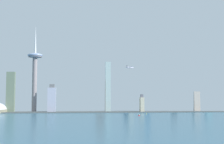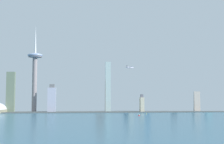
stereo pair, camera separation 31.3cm
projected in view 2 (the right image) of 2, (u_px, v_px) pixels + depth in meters
name	position (u px, v px, depth m)	size (l,w,h in m)	color
ground_plane	(146.00, 127.00, 496.73)	(6000.00, 6000.00, 0.00)	#396881
waterfront_pier	(113.00, 112.00, 965.30)	(959.89, 59.10, 2.95)	#515858
observation_tower	(35.00, 68.00, 977.53)	(47.45, 47.45, 281.74)	gray
skyscraper_0	(100.00, 95.00, 1035.02)	(27.64, 17.69, 118.99)	#7F695C
skyscraper_1	(131.00, 101.00, 1016.07)	(17.87, 15.49, 72.59)	#BABCAF
skyscraper_2	(208.00, 102.00, 1088.58)	(20.87, 20.02, 84.23)	#80AFB5
skyscraper_3	(108.00, 87.00, 994.86)	(17.22, 25.45, 162.39)	#A3B9B8
skyscraper_4	(48.00, 97.00, 1044.00)	(16.59, 25.06, 97.49)	gray
skyscraper_5	(127.00, 103.00, 1062.61)	(23.61, 20.49, 61.37)	slate
skyscraper_6	(196.00, 102.00, 1005.88)	(20.22, 22.48, 84.97)	#B9ABA0
skyscraper_8	(52.00, 99.00, 950.75)	(25.37, 18.56, 88.30)	#A9ABC2
skyscraper_9	(11.00, 92.00, 941.21)	(25.21, 15.92, 126.14)	slate
skyscraper_10	(146.00, 92.00, 1037.15)	(20.26, 21.23, 130.23)	slate
skyscraper_11	(174.00, 104.00, 1029.41)	(15.62, 19.57, 81.74)	gray
skyscraper_12	(142.00, 104.00, 965.10)	(12.31, 19.10, 56.98)	beige
boat_1	(139.00, 115.00, 784.31)	(5.57, 5.93, 4.43)	red
channel_buoy_0	(147.00, 113.00, 877.38)	(1.84, 1.84, 2.11)	yellow
airplane	(130.00, 67.00, 985.84)	(29.19, 26.97, 8.69)	#B7B4CB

